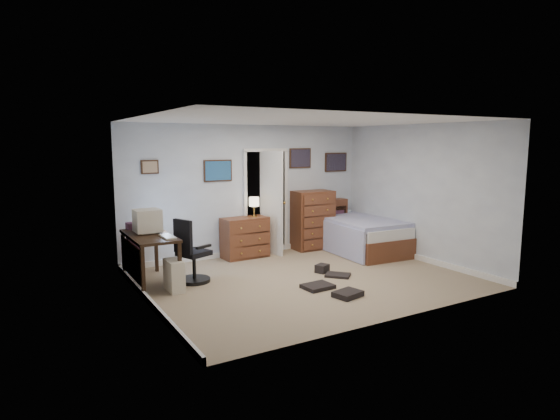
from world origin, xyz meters
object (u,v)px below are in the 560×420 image
object	(u,v)px
computer_desk	(144,247)
low_dresser	(245,237)
tall_dresser	(313,220)
office_chair	(191,258)
bed	(356,233)

from	to	relation	value
computer_desk	low_dresser	xyz separation A→B (m)	(2.08, 0.76, -0.21)
tall_dresser	office_chair	bearing A→B (deg)	-158.38
office_chair	low_dresser	distance (m)	1.78
bed	office_chair	bearing A→B (deg)	-169.39
computer_desk	low_dresser	distance (m)	2.22
office_chair	bed	bearing A→B (deg)	-14.47
low_dresser	bed	world-z (taller)	low_dresser
bed	computer_desk	bearing A→B (deg)	-174.42
office_chair	low_dresser	bearing A→B (deg)	14.53
low_dresser	computer_desk	bearing A→B (deg)	-162.99
office_chair	tall_dresser	distance (m)	3.14
low_dresser	tall_dresser	distance (m)	1.54
bed	low_dresser	bearing A→B (deg)	168.30
computer_desk	office_chair	bearing A→B (deg)	-24.65
low_dresser	tall_dresser	xyz separation A→B (m)	(1.53, -0.02, 0.21)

